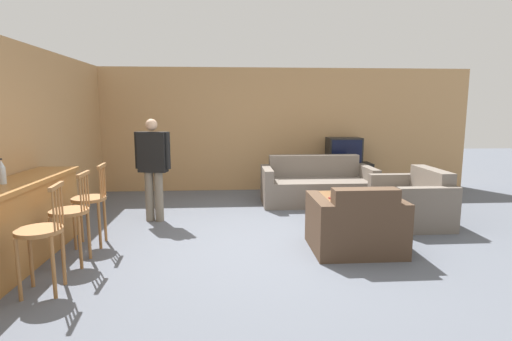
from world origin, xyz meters
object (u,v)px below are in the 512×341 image
(tv, at_px, (344,150))
(person_by_window, at_px, (153,164))
(bar_chair_far, at_px, (90,203))
(tv_unit, at_px, (343,177))
(book_on_table, at_px, (335,198))
(couch_far, at_px, (317,186))
(loveseat_right, at_px, (412,203))
(bar_chair_mid, at_px, (71,216))
(bar_chair_near, at_px, (41,237))
(armchair_near, at_px, (356,226))
(coffee_table, at_px, (334,200))
(bottle, at_px, (2,172))

(tv, relative_size, person_by_window, 0.43)
(bar_chair_far, relative_size, person_by_window, 0.66)
(tv, bearing_deg, tv_unit, 90.00)
(book_on_table, bearing_deg, couch_far, 89.04)
(loveseat_right, xyz_separation_m, tv_unit, (-0.41, 2.36, -0.00))
(bar_chair_mid, relative_size, couch_far, 0.51)
(bar_chair_mid, bearing_deg, bar_chair_near, -90.01)
(armchair_near, xyz_separation_m, person_by_window, (-2.72, 1.52, 0.59))
(couch_far, xyz_separation_m, book_on_table, (-0.02, -1.38, 0.09))
(bar_chair_mid, relative_size, coffee_table, 1.18)
(couch_far, relative_size, coffee_table, 2.29)
(bar_chair_near, distance_m, bar_chair_far, 1.35)
(tv, distance_m, bottle, 6.18)
(armchair_near, bearing_deg, person_by_window, 150.80)
(tv_unit, relative_size, bottle, 4.32)
(couch_far, relative_size, tv, 2.95)
(armchair_near, relative_size, tv_unit, 0.91)
(bar_chair_mid, xyz_separation_m, tv_unit, (4.18, 3.76, -0.25))
(bar_chair_near, height_order, couch_far, bar_chair_near)
(tv, height_order, person_by_window, person_by_window)
(bottle, bearing_deg, bar_chair_mid, 8.65)
(bar_chair_far, xyz_separation_m, armchair_near, (3.32, -0.43, -0.24))
(bar_chair_far, relative_size, loveseat_right, 0.80)
(tv, xyz_separation_m, book_on_table, (-0.80, -2.37, -0.48))
(bar_chair_near, distance_m, bar_chair_mid, 0.71)
(couch_far, height_order, person_by_window, person_by_window)
(bar_chair_mid, xyz_separation_m, coffee_table, (3.41, 1.57, -0.23))
(tv_unit, bearing_deg, bar_chair_far, -143.24)
(bar_chair_mid, height_order, loveseat_right, bar_chair_mid)
(couch_far, bearing_deg, person_by_window, -159.59)
(book_on_table, bearing_deg, person_by_window, 173.03)
(bar_chair_near, xyz_separation_m, loveseat_right, (4.59, 2.11, -0.25))
(loveseat_right, bearing_deg, coffee_table, 171.49)
(armchair_near, bearing_deg, couch_far, 88.17)
(armchair_near, bearing_deg, bottle, -175.61)
(tv_unit, height_order, book_on_table, tv_unit)
(bar_chair_near, xyz_separation_m, bar_chair_mid, (0.00, 0.71, 0.00))
(couch_far, relative_size, bottle, 7.45)
(book_on_table, bearing_deg, tv, 71.24)
(bottle, height_order, person_by_window, person_by_window)
(bar_chair_near, relative_size, bar_chair_far, 1.00)
(bar_chair_mid, bearing_deg, armchair_near, 3.57)
(book_on_table, distance_m, person_by_window, 2.85)
(tv, bearing_deg, armchair_near, -103.66)
(tv_unit, bearing_deg, bar_chair_mid, -138.05)
(coffee_table, xyz_separation_m, person_by_window, (-2.81, 0.16, 0.57))
(person_by_window, bearing_deg, couch_far, 20.41)
(bar_chair_near, height_order, tv_unit, bar_chair_near)
(tv, bearing_deg, loveseat_right, -80.16)
(bar_chair_near, xyz_separation_m, armchair_near, (3.32, 0.92, -0.24))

